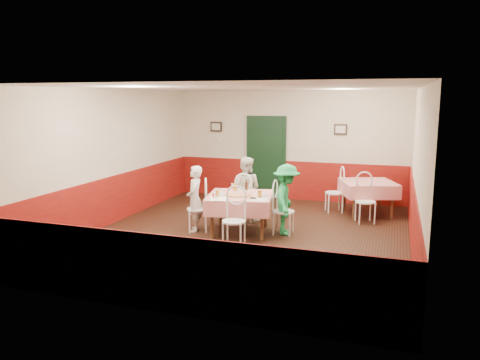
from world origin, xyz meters
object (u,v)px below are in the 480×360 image
(pizza, at_px, (238,195))
(diner_left, at_px, (195,199))
(second_table, at_px, (368,198))
(chair_left, at_px, (197,209))
(glass_b, at_px, (260,194))
(diner_far, at_px, (245,189))
(glass_a, at_px, (217,194))
(chair_far, at_px, (245,201))
(chair_second_b, at_px, (366,202))
(chair_right, at_px, (284,211))
(wallet, at_px, (253,198))
(beer_bottle, at_px, (246,186))
(glass_c, at_px, (235,187))
(diner_right, at_px, (286,200))
(main_table, at_px, (240,214))
(chair_second_a, at_px, (334,193))
(chair_near, at_px, (234,221))

(pizza, xyz_separation_m, diner_left, (-0.87, -0.10, -0.12))
(pizza, distance_m, diner_left, 0.89)
(second_table, relative_size, chair_left, 1.24)
(glass_b, distance_m, diner_far, 1.20)
(pizza, xyz_separation_m, diner_far, (-0.17, 0.96, -0.08))
(glass_a, xyz_separation_m, diner_left, (-0.54, 0.14, -0.17))
(chair_far, xyz_separation_m, chair_second_b, (2.45, 0.72, 0.00))
(chair_right, distance_m, chair_second_b, 2.00)
(chair_far, height_order, wallet, chair_far)
(chair_left, relative_size, beer_bottle, 4.31)
(chair_left, bearing_deg, second_table, 103.70)
(glass_a, height_order, glass_c, glass_c)
(pizza, height_order, diner_left, diner_left)
(diner_left, bearing_deg, glass_a, 54.69)
(pizza, height_order, wallet, pizza)
(glass_c, distance_m, wallet, 0.84)
(diner_left, xyz_separation_m, diner_right, (1.77, 0.35, 0.03))
(main_table, distance_m, beer_bottle, 0.64)
(chair_second_a, relative_size, beer_bottle, 4.31)
(pizza, bearing_deg, diner_left, -173.33)
(beer_bottle, bearing_deg, diner_right, -14.86)
(main_table, distance_m, chair_second_b, 2.76)
(diner_left, bearing_deg, pizza, 76.23)
(chair_second_b, relative_size, beer_bottle, 4.31)
(pizza, distance_m, wallet, 0.41)
(second_table, relative_size, diner_right, 0.81)
(chair_near, height_order, glass_c, glass_c)
(chair_left, height_order, chair_second_b, same)
(glass_b, distance_m, diner_left, 1.33)
(chair_second_a, bearing_deg, chair_left, -63.96)
(chair_far, relative_size, wallet, 8.18)
(diner_right, bearing_deg, glass_b, 115.71)
(beer_bottle, bearing_deg, glass_a, -115.16)
(chair_second_a, height_order, beer_bottle, beer_bottle)
(chair_near, height_order, diner_left, diner_left)
(diner_right, bearing_deg, diner_far, 46.70)
(chair_near, relative_size, glass_c, 6.30)
(chair_near, xyz_separation_m, glass_c, (-0.39, 1.18, 0.38))
(wallet, bearing_deg, chair_second_b, 31.99)
(pizza, bearing_deg, main_table, 84.02)
(chair_left, height_order, wallet, chair_left)
(glass_c, bearing_deg, diner_far, 84.60)
(chair_right, relative_size, chair_near, 1.00)
(main_table, height_order, chair_second_b, chair_second_b)
(chair_right, bearing_deg, beer_bottle, 73.48)
(wallet, bearing_deg, glass_a, 173.21)
(chair_second_b, height_order, diner_left, diner_left)
(glass_b, bearing_deg, chair_second_b, 42.55)
(wallet, bearing_deg, beer_bottle, 106.39)
(second_table, height_order, diner_far, diner_far)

